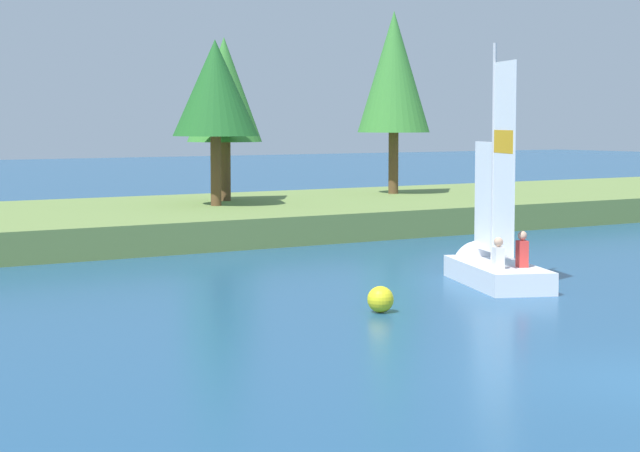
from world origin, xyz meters
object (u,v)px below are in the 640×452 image
at_px(shoreline_tree_midleft, 224,91).
at_px(shoreline_tree_centre, 394,73).
at_px(shoreline_tree_left, 215,89).
at_px(channel_buoy, 380,299).
at_px(sailboat, 489,263).

height_order(shoreline_tree_midleft, shoreline_tree_centre, shoreline_tree_centre).
bearing_deg(shoreline_tree_centre, shoreline_tree_midleft, 179.36).
bearing_deg(shoreline_tree_left, shoreline_tree_centre, 12.41).
bearing_deg(shoreline_tree_centre, shoreline_tree_left, -167.59).
bearing_deg(shoreline_tree_left, shoreline_tree_midleft, 53.23).
xyz_separation_m(shoreline_tree_left, shoreline_tree_centre, (8.85, 1.95, 0.78)).
height_order(shoreline_tree_left, channel_buoy, shoreline_tree_left).
xyz_separation_m(sailboat, channel_buoy, (-4.73, -2.15, -0.17)).
xyz_separation_m(shoreline_tree_left, sailboat, (-1.08, -14.19, -4.23)).
relative_size(shoreline_tree_midleft, sailboat, 0.99).
distance_m(shoreline_tree_centre, channel_buoy, 24.00).
distance_m(shoreline_tree_midleft, channel_buoy, 20.26).
relative_size(shoreline_tree_left, channel_buoy, 10.62).
height_order(sailboat, channel_buoy, sailboat).
relative_size(shoreline_tree_left, shoreline_tree_midleft, 0.95).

